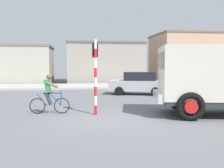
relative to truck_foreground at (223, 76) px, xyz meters
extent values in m
plane|color=slate|center=(-4.99, -0.28, -1.67)|extent=(120.00, 120.00, 0.00)
cube|color=#ADADA8|center=(-4.99, 14.84, -1.59)|extent=(80.00, 5.00, 0.16)
cube|color=silver|center=(0.03, -0.01, 0.13)|extent=(5.59, 3.46, 2.20)
cube|color=#2D3338|center=(0.03, -0.01, -1.05)|extent=(5.48, 3.40, 0.16)
cube|color=silver|center=(-2.62, 0.52, -0.87)|extent=(0.70, 2.38, 0.36)
cube|color=black|center=(-2.47, 0.49, 0.63)|extent=(0.53, 2.11, 0.70)
torus|color=black|center=(-1.80, -0.95, -1.12)|extent=(1.13, 0.45, 1.10)
cylinder|color=red|center=(-1.80, -0.95, -1.12)|extent=(0.54, 0.39, 0.50)
torus|color=black|center=(-1.30, 1.56, -1.12)|extent=(1.13, 0.45, 1.10)
cylinder|color=red|center=(-1.30, 1.56, -1.12)|extent=(0.54, 0.39, 0.50)
torus|color=black|center=(-6.73, 1.28, -1.33)|extent=(0.68, 0.08, 0.68)
torus|color=black|center=(-7.78, 1.34, -1.33)|extent=(0.68, 0.08, 0.68)
cylinder|color=#1E4C8C|center=(-7.08, 1.30, -0.76)|extent=(0.60, 0.08, 0.09)
cylinder|color=#1E4C8C|center=(-7.02, 1.29, -1.01)|extent=(0.51, 0.08, 0.57)
cylinder|color=#1E4C8C|center=(-7.58, 1.33, -1.06)|extent=(0.44, 0.07, 0.57)
cylinder|color=#1E4C8C|center=(-6.76, 1.28, -1.03)|extent=(0.10, 0.05, 0.59)
cylinder|color=black|center=(-6.78, 1.28, -0.72)|extent=(0.06, 0.50, 0.03)
cube|color=black|center=(-7.37, 1.32, -0.79)|extent=(0.25, 0.14, 0.06)
cube|color=#338C51|center=(-7.33, 1.32, -0.46)|extent=(0.31, 0.34, 0.59)
sphere|color=brown|center=(-7.26, 1.31, -0.06)|extent=(0.22, 0.22, 0.22)
cylinder|color=#2D334C|center=(-7.29, 1.41, -1.02)|extent=(0.31, 0.14, 0.57)
cylinder|color=brown|center=(-7.11, 1.46, -0.41)|extent=(0.50, 0.12, 0.29)
cylinder|color=#2D334C|center=(-7.30, 1.21, -1.02)|extent=(0.31, 0.14, 0.57)
cylinder|color=brown|center=(-7.14, 1.14, -0.41)|extent=(0.50, 0.12, 0.29)
cylinder|color=red|center=(-5.28, 0.83, -1.47)|extent=(0.12, 0.12, 0.40)
cylinder|color=white|center=(-5.28, 0.83, -1.07)|extent=(0.12, 0.12, 0.40)
cylinder|color=red|center=(-5.28, 0.83, -0.67)|extent=(0.12, 0.12, 0.40)
cylinder|color=white|center=(-5.28, 0.83, -0.27)|extent=(0.12, 0.12, 0.40)
cylinder|color=red|center=(-5.28, 0.83, 0.13)|extent=(0.12, 0.12, 0.40)
cylinder|color=white|center=(-5.28, 0.83, 0.53)|extent=(0.12, 0.12, 0.40)
cylinder|color=red|center=(-5.28, 0.83, 0.93)|extent=(0.12, 0.12, 0.40)
cylinder|color=white|center=(-5.28, 0.83, 1.33)|extent=(0.12, 0.12, 0.40)
cube|color=black|center=(-5.28, 1.01, 1.08)|extent=(0.24, 0.20, 0.60)
sphere|color=red|center=(-5.28, 1.13, 1.08)|extent=(0.14, 0.14, 0.14)
cube|color=#B7B7BC|center=(-1.74, 8.13, -1.02)|extent=(4.32, 2.79, 0.70)
cube|color=black|center=(-1.60, 8.09, -0.37)|extent=(2.53, 2.02, 0.60)
cylinder|color=black|center=(-3.17, 7.68, -1.37)|extent=(0.63, 0.35, 0.60)
cylinder|color=black|center=(-2.68, 9.30, -1.37)|extent=(0.63, 0.35, 0.60)
cylinder|color=black|center=(-0.80, 6.95, -1.37)|extent=(0.63, 0.35, 0.60)
cylinder|color=black|center=(-0.31, 8.58, -1.37)|extent=(0.63, 0.35, 0.60)
cube|color=#B2AD9E|center=(-14.21, 20.86, 0.32)|extent=(10.71, 6.15, 3.97)
cube|color=slate|center=(-14.21, 20.86, 2.41)|extent=(10.92, 6.28, 0.20)
cube|color=#9E9389|center=(-2.80, 21.97, 0.53)|extent=(8.51, 7.92, 4.40)
cube|color=#5E5852|center=(-2.80, 21.97, 2.83)|extent=(8.68, 8.08, 0.20)
cube|color=tan|center=(7.74, 22.44, 1.19)|extent=(7.62, 7.82, 5.72)
cube|color=#775E4C|center=(7.74, 22.44, 4.15)|extent=(7.77, 7.97, 0.20)
camera|label=1|loc=(-6.09, -10.61, 0.49)|focal=43.35mm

